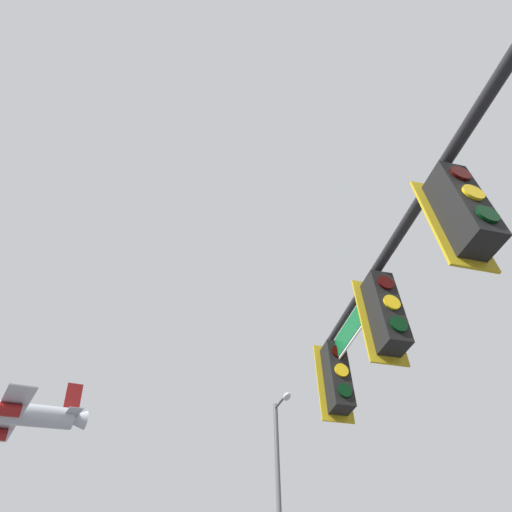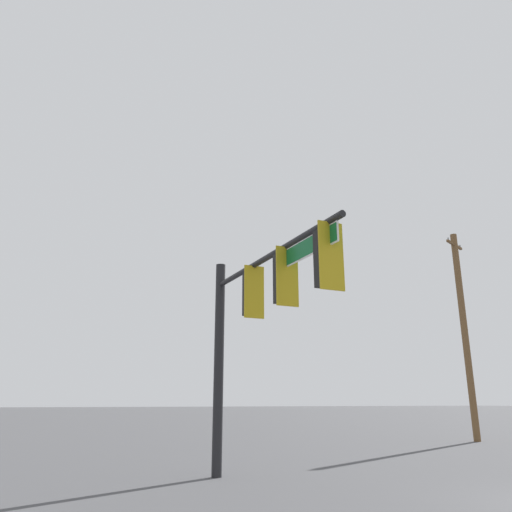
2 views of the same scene
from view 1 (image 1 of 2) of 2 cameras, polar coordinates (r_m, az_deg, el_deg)
name	(u,v)px [view 1 (image 1 of 2)]	position (r m, az deg, el deg)	size (l,w,h in m)	color
signal_pole_near	(476,256)	(4.17, 28.90, 0.05)	(6.39, 0.66, 5.74)	black
street_lamp	(281,509)	(16.33, 3.53, -32.42)	(1.64, 0.40, 8.73)	#4C4C51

